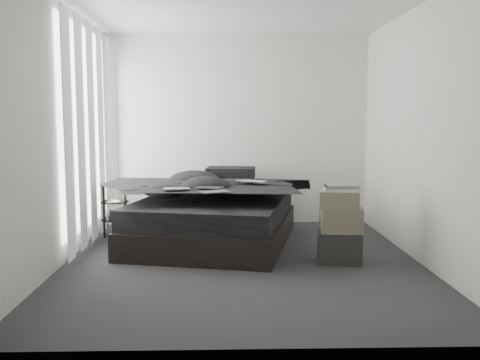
{
  "coord_description": "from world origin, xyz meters",
  "views": [
    {
      "loc": [
        -0.17,
        -5.34,
        1.45
      ],
      "look_at": [
        0.0,
        0.8,
        0.75
      ],
      "focal_mm": 40.0,
      "sensor_mm": 36.0,
      "label": 1
    }
  ],
  "objects_px": {
    "side_stand": "(115,210)",
    "bed": "(214,230)",
    "box_lower": "(339,247)",
    "laptop": "(249,175)"
  },
  "relations": [
    {
      "from": "bed",
      "to": "laptop",
      "type": "distance_m",
      "value": 0.77
    },
    {
      "from": "side_stand",
      "to": "box_lower",
      "type": "distance_m",
      "value": 2.9
    },
    {
      "from": "bed",
      "to": "side_stand",
      "type": "distance_m",
      "value": 1.35
    },
    {
      "from": "laptop",
      "to": "bed",
      "type": "bearing_deg",
      "value": -154.5
    },
    {
      "from": "side_stand",
      "to": "bed",
      "type": "bearing_deg",
      "value": -20.51
    },
    {
      "from": "side_stand",
      "to": "box_lower",
      "type": "xyz_separation_m",
      "value": [
        2.55,
        -1.37,
        -0.16
      ]
    },
    {
      "from": "bed",
      "to": "box_lower",
      "type": "height_order",
      "value": "box_lower"
    },
    {
      "from": "bed",
      "to": "box_lower",
      "type": "relative_size",
      "value": 5.06
    },
    {
      "from": "bed",
      "to": "side_stand",
      "type": "bearing_deg",
      "value": 172.24
    },
    {
      "from": "bed",
      "to": "box_lower",
      "type": "distance_m",
      "value": 1.57
    }
  ]
}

